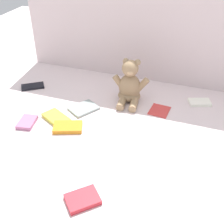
% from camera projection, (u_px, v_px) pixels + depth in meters
% --- Properties ---
extents(ground_plane, '(3.20, 3.20, 0.00)m').
position_uv_depth(ground_plane, '(119.00, 118.00, 1.40)').
color(ground_plane, silver).
extents(backdrop_drape, '(1.41, 0.03, 0.77)m').
position_uv_depth(backdrop_drape, '(146.00, 12.00, 1.52)').
color(backdrop_drape, silver).
rests_on(backdrop_drape, ground_plane).
extents(teddy_bear, '(0.19, 0.18, 0.23)m').
position_uv_depth(teddy_bear, '(130.00, 86.00, 1.48)').
color(teddy_bear, '#9E7F5B').
rests_on(teddy_bear, ground_plane).
extents(book_case_0, '(0.16, 0.13, 0.02)m').
position_uv_depth(book_case_0, '(56.00, 118.00, 1.38)').
color(book_case_0, yellow).
rests_on(book_case_0, ground_plane).
extents(book_case_1, '(0.15, 0.17, 0.01)m').
position_uv_depth(book_case_1, '(84.00, 108.00, 1.46)').
color(book_case_1, '#8C9997').
rests_on(book_case_1, ground_plane).
extents(book_case_2, '(0.15, 0.12, 0.02)m').
position_uv_depth(book_case_2, '(68.00, 127.00, 1.32)').
color(book_case_2, orange).
rests_on(book_case_2, ground_plane).
extents(book_case_3, '(0.09, 0.12, 0.02)m').
position_uv_depth(book_case_3, '(27.00, 122.00, 1.36)').
color(book_case_3, '#B76791').
rests_on(book_case_3, ground_plane).
extents(book_case_4, '(0.14, 0.13, 0.01)m').
position_uv_depth(book_case_4, '(33.00, 86.00, 1.64)').
color(book_case_4, black).
rests_on(book_case_4, ground_plane).
extents(book_case_5, '(0.13, 0.10, 0.01)m').
position_uv_depth(book_case_5, '(200.00, 102.00, 1.50)').
color(book_case_5, white).
rests_on(book_case_5, ground_plane).
extents(book_case_6, '(0.14, 0.14, 0.02)m').
position_uv_depth(book_case_6, '(83.00, 199.00, 0.99)').
color(book_case_6, red).
rests_on(book_case_6, ground_plane).
extents(book_case_7, '(0.10, 0.11, 0.01)m').
position_uv_depth(book_case_7, '(159.00, 110.00, 1.45)').
color(book_case_7, '#D13936').
rests_on(book_case_7, ground_plane).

